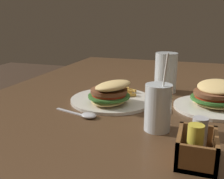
{
  "coord_description": "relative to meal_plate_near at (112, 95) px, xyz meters",
  "views": [
    {
      "loc": [
        0.94,
        0.12,
        1.03
      ],
      "look_at": [
        0.11,
        -0.16,
        0.78
      ],
      "focal_mm": 42.0,
      "sensor_mm": 36.0,
      "label": 1
    }
  ],
  "objects": [
    {
      "name": "dining_table",
      "position": [
        -0.13,
        0.15,
        -0.14
      ],
      "size": [
        1.66,
        1.28,
        0.74
      ],
      "color": "#4C331E",
      "rests_on": "ground_plane"
    },
    {
      "name": "meal_plate_near",
      "position": [
        0.0,
        0.0,
        0.0
      ],
      "size": [
        0.29,
        0.29,
        0.1
      ],
      "color": "silver",
      "rests_on": "dining_table"
    },
    {
      "name": "beer_glass",
      "position": [
        -0.21,
        0.15,
        0.04
      ],
      "size": [
        0.09,
        0.09,
        0.15
      ],
      "color": "silver",
      "rests_on": "dining_table"
    },
    {
      "name": "juice_glass",
      "position": [
        0.16,
        0.18,
        0.03
      ],
      "size": [
        0.07,
        0.07,
        0.2
      ],
      "color": "silver",
      "rests_on": "dining_table"
    },
    {
      "name": "spoon",
      "position": [
        0.14,
        -0.03,
        -0.02
      ],
      "size": [
        0.07,
        0.16,
        0.01
      ],
      "rotation": [
        0.0,
        0.0,
        1.29
      ],
      "color": "silver",
      "rests_on": "dining_table"
    },
    {
      "name": "meal_plate_far",
      "position": [
        -0.06,
        0.33,
        0.0
      ],
      "size": [
        0.24,
        0.24,
        0.1
      ],
      "color": "silver",
      "rests_on": "dining_table"
    },
    {
      "name": "condiment_caddy",
      "position": [
        0.29,
        0.28,
        0.0
      ],
      "size": [
        0.12,
        0.08,
        0.09
      ],
      "color": "brown",
      "rests_on": "dining_table"
    }
  ]
}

